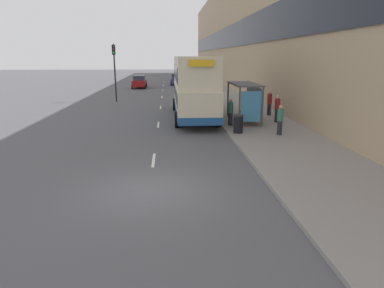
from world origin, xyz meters
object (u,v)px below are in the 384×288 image
(pedestrian_3, at_px, (230,112))
(litter_bin, at_px, (238,124))
(double_decker_bus_near, at_px, (194,86))
(bus_shelter, at_px, (248,95))
(pedestrian_1, at_px, (280,120))
(pedestrian_4, at_px, (269,103))
(car_2, at_px, (139,82))
(traffic_light_far_kerb, at_px, (114,64))
(pedestrian_2, at_px, (254,107))
(car_0, at_px, (177,79))
(car_1, at_px, (180,76))
(pedestrian_at_shelter, at_px, (277,109))

(pedestrian_3, distance_m, litter_bin, 2.28)
(double_decker_bus_near, bearing_deg, bus_shelter, -38.33)
(pedestrian_1, height_order, pedestrian_4, pedestrian_4)
(car_2, height_order, pedestrian_4, pedestrian_4)
(bus_shelter, relative_size, pedestrian_4, 2.37)
(litter_bin, distance_m, traffic_light_far_kerb, 18.10)
(traffic_light_far_kerb, bearing_deg, pedestrian_3, -55.98)
(bus_shelter, relative_size, pedestrian_1, 2.58)
(pedestrian_4, bearing_deg, double_decker_bus_near, 179.83)
(bus_shelter, relative_size, pedestrian_2, 2.65)
(bus_shelter, height_order, car_2, bus_shelter)
(car_0, relative_size, traffic_light_far_kerb, 0.75)
(car_1, height_order, traffic_light_far_kerb, traffic_light_far_kerb)
(pedestrian_4, bearing_deg, bus_shelter, -130.54)
(bus_shelter, distance_m, pedestrian_3, 1.80)
(pedestrian_2, bearing_deg, double_decker_bus_near, 163.75)
(pedestrian_at_shelter, xyz_separation_m, traffic_light_far_kerb, (-12.10, 12.42, 2.61))
(pedestrian_at_shelter, height_order, traffic_light_far_kerb, traffic_light_far_kerb)
(traffic_light_far_kerb, bearing_deg, pedestrian_1, -55.41)
(car_2, distance_m, pedestrian_3, 29.45)
(bus_shelter, height_order, pedestrian_3, bus_shelter)
(car_0, height_order, car_2, car_0)
(car_1, bearing_deg, double_decker_bus_near, -90.61)
(double_decker_bus_near, xyz_separation_m, litter_bin, (2.08, -5.77, -1.62))
(bus_shelter, bearing_deg, pedestrian_4, 49.46)
(double_decker_bus_near, height_order, pedestrian_at_shelter, double_decker_bus_near)
(pedestrian_3, height_order, pedestrian_4, pedestrian_4)
(pedestrian_3, height_order, traffic_light_far_kerb, traffic_light_far_kerb)
(pedestrian_3, xyz_separation_m, traffic_light_far_kerb, (-8.90, 13.19, 2.67))
(car_1, relative_size, car_2, 0.88)
(car_1, bearing_deg, pedestrian_4, -82.78)
(double_decker_bus_near, height_order, traffic_light_far_kerb, traffic_light_far_kerb)
(traffic_light_far_kerb, bearing_deg, car_2, 85.98)
(car_0, xyz_separation_m, litter_bin, (2.47, -35.60, -0.20))
(car_0, relative_size, pedestrian_4, 2.31)
(pedestrian_4, bearing_deg, car_2, 114.46)
(litter_bin, bearing_deg, pedestrian_4, 59.13)
(traffic_light_far_kerb, bearing_deg, bus_shelter, -50.38)
(pedestrian_at_shelter, relative_size, pedestrian_4, 0.98)
(pedestrian_at_shelter, bearing_deg, car_0, 99.80)
(double_decker_bus_near, xyz_separation_m, pedestrian_3, (2.03, -3.51, -1.31))
(pedestrian_1, height_order, litter_bin, pedestrian_1)
(car_0, relative_size, pedestrian_at_shelter, 2.35)
(pedestrian_2, xyz_separation_m, pedestrian_3, (-2.06, -2.32, 0.03))
(bus_shelter, height_order, pedestrian_1, bus_shelter)
(car_1, bearing_deg, pedestrian_2, -84.94)
(pedestrian_at_shelter, bearing_deg, pedestrian_1, -105.32)
(pedestrian_3, xyz_separation_m, litter_bin, (0.05, -2.26, -0.31))
(litter_bin, height_order, traffic_light_far_kerb, traffic_light_far_kerb)
(double_decker_bus_near, distance_m, litter_bin, 6.34)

